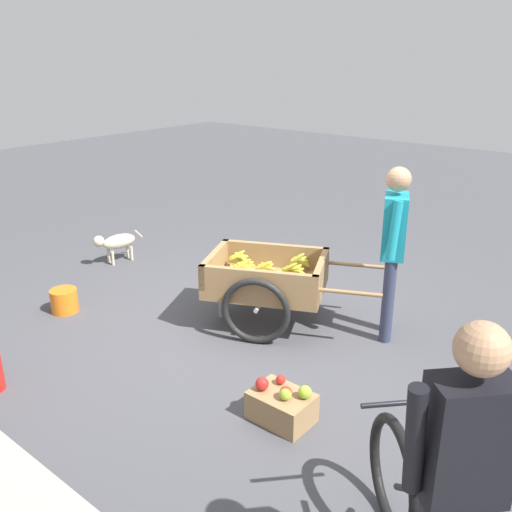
# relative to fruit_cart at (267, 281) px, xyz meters

# --- Properties ---
(ground_plane) EXTENTS (24.00, 24.00, 0.00)m
(ground_plane) POSITION_rel_fruit_cart_xyz_m (-0.03, 0.31, -0.44)
(ground_plane) COLOR #47474C
(fruit_cart) EXTENTS (1.82, 1.39, 0.74)m
(fruit_cart) POSITION_rel_fruit_cart_xyz_m (0.00, 0.00, 0.00)
(fruit_cart) COLOR #937047
(fruit_cart) RESTS_ON ground
(vendor_person) EXTENTS (0.33, 0.55, 1.60)m
(vendor_person) POSITION_rel_fruit_cart_xyz_m (-1.04, -0.49, 0.52)
(vendor_person) COLOR #333851
(vendor_person) RESTS_ON ground
(cyclist_person) EXTENTS (0.38, 0.45, 1.59)m
(cyclist_person) POSITION_rel_fruit_cart_xyz_m (-2.55, 1.96, 0.51)
(cyclist_person) COLOR black
(cyclist_person) RESTS_ON ground
(dog) EXTENTS (0.25, 0.67, 0.40)m
(dog) POSITION_rel_fruit_cart_xyz_m (2.49, -0.10, -0.17)
(dog) COLOR beige
(dog) RESTS_ON ground
(plastic_bucket) EXTENTS (0.27, 0.27, 0.24)m
(plastic_bucket) POSITION_rel_fruit_cart_xyz_m (1.75, 1.13, -0.32)
(plastic_bucket) COLOR orange
(plastic_bucket) RESTS_ON ground
(apple_crate) EXTENTS (0.44, 0.32, 0.32)m
(apple_crate) POSITION_rel_fruit_cart_xyz_m (-1.05, 1.16, -0.31)
(apple_crate) COLOR #99754C
(apple_crate) RESTS_ON ground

